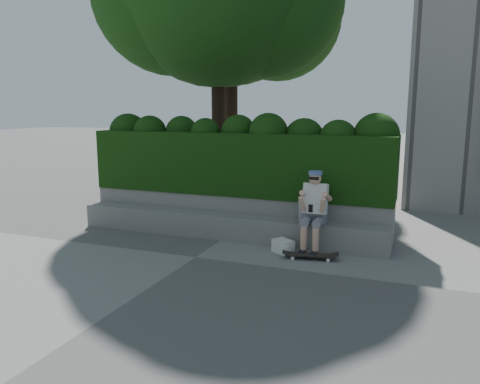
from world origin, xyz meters
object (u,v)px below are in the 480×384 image
at_px(person, 314,208).
at_px(backpack_plaid, 308,212).
at_px(skateboard, 310,255).
at_px(backpack_ground, 283,246).

distance_m(person, backpack_plaid, 0.18).
distance_m(person, skateboard, 0.84).
relative_size(person, backpack_plaid, 3.35).
bearing_deg(skateboard, backpack_ground, 148.38).
height_order(person, backpack_ground, person).
distance_m(person, backpack_ground, 0.84).
xyz_separation_m(backpack_plaid, backpack_ground, (-0.32, -0.38, -0.55)).
xyz_separation_m(person, skateboard, (0.06, -0.49, -0.68)).
distance_m(skateboard, backpack_plaid, 0.84).
bearing_deg(backpack_ground, person, 68.24).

